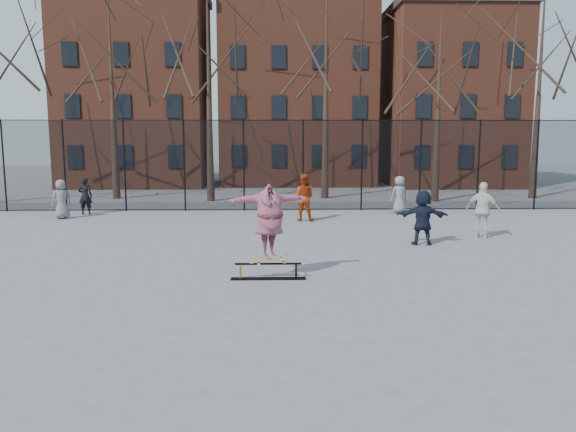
{
  "coord_description": "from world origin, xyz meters",
  "views": [
    {
      "loc": [
        -0.12,
        -11.69,
        3.37
      ],
      "look_at": [
        0.23,
        1.5,
        1.44
      ],
      "focal_mm": 35.0,
      "sensor_mm": 36.0,
      "label": 1
    }
  ],
  "objects_px": {
    "skater": "(270,223)",
    "bystander_black": "(85,196)",
    "bystander_grey": "(61,199)",
    "bystander_white": "(483,210)",
    "bystander_extra": "(399,195)",
    "skateboard": "(270,261)",
    "bystander_red": "(303,197)",
    "skate_rail": "(268,273)",
    "bystander_navy": "(423,217)"
  },
  "relations": [
    {
      "from": "skate_rail",
      "to": "bystander_grey",
      "type": "relative_size",
      "value": 1.12
    },
    {
      "from": "skateboard",
      "to": "skater",
      "type": "distance_m",
      "value": 0.89
    },
    {
      "from": "bystander_grey",
      "to": "bystander_black",
      "type": "distance_m",
      "value": 1.32
    },
    {
      "from": "skater",
      "to": "bystander_navy",
      "type": "relative_size",
      "value": 1.22
    },
    {
      "from": "skate_rail",
      "to": "skateboard",
      "type": "height_order",
      "value": "skateboard"
    },
    {
      "from": "skater",
      "to": "bystander_grey",
      "type": "xyz_separation_m",
      "value": [
        -8.38,
        9.68,
        -0.53
      ]
    },
    {
      "from": "skate_rail",
      "to": "skateboard",
      "type": "xyz_separation_m",
      "value": [
        0.04,
        0.0,
        0.28
      ]
    },
    {
      "from": "skateboard",
      "to": "bystander_white",
      "type": "relative_size",
      "value": 0.44
    },
    {
      "from": "bystander_black",
      "to": "bystander_red",
      "type": "distance_m",
      "value": 9.31
    },
    {
      "from": "skateboard",
      "to": "bystander_grey",
      "type": "distance_m",
      "value": 12.81
    },
    {
      "from": "skater",
      "to": "bystander_red",
      "type": "bearing_deg",
      "value": 61.93
    },
    {
      "from": "bystander_grey",
      "to": "bystander_red",
      "type": "xyz_separation_m",
      "value": [
        9.65,
        -0.78,
        0.14
      ]
    },
    {
      "from": "skate_rail",
      "to": "skater",
      "type": "relative_size",
      "value": 0.86
    },
    {
      "from": "bystander_black",
      "to": "bystander_red",
      "type": "xyz_separation_m",
      "value": [
        9.1,
        -1.98,
        0.14
      ]
    },
    {
      "from": "bystander_grey",
      "to": "bystander_white",
      "type": "distance_m",
      "value": 15.96
    },
    {
      "from": "bystander_grey",
      "to": "bystander_black",
      "type": "xyz_separation_m",
      "value": [
        0.55,
        1.2,
        -0.01
      ]
    },
    {
      "from": "skateboard",
      "to": "bystander_grey",
      "type": "bearing_deg",
      "value": 130.89
    },
    {
      "from": "skateboard",
      "to": "bystander_black",
      "type": "bearing_deg",
      "value": 125.75
    },
    {
      "from": "skate_rail",
      "to": "bystander_grey",
      "type": "distance_m",
      "value": 12.79
    },
    {
      "from": "bystander_grey",
      "to": "bystander_navy",
      "type": "relative_size",
      "value": 0.93
    },
    {
      "from": "skater",
      "to": "bystander_extra",
      "type": "xyz_separation_m",
      "value": [
        5.48,
        10.88,
        -0.52
      ]
    },
    {
      "from": "bystander_red",
      "to": "bystander_white",
      "type": "height_order",
      "value": "bystander_red"
    },
    {
      "from": "skate_rail",
      "to": "bystander_extra",
      "type": "distance_m",
      "value": 12.21
    },
    {
      "from": "skateboard",
      "to": "bystander_extra",
      "type": "height_order",
      "value": "bystander_extra"
    },
    {
      "from": "skate_rail",
      "to": "bystander_navy",
      "type": "height_order",
      "value": "bystander_navy"
    },
    {
      "from": "bystander_white",
      "to": "bystander_navy",
      "type": "height_order",
      "value": "bystander_white"
    },
    {
      "from": "skater",
      "to": "bystander_grey",
      "type": "bearing_deg",
      "value": 110.92
    },
    {
      "from": "skate_rail",
      "to": "skateboard",
      "type": "distance_m",
      "value": 0.29
    },
    {
      "from": "bystander_extra",
      "to": "bystander_white",
      "type": "bearing_deg",
      "value": 84.88
    },
    {
      "from": "bystander_grey",
      "to": "bystander_extra",
      "type": "distance_m",
      "value": 13.91
    },
    {
      "from": "skater",
      "to": "bystander_white",
      "type": "height_order",
      "value": "skater"
    },
    {
      "from": "skateboard",
      "to": "bystander_white",
      "type": "xyz_separation_m",
      "value": [
        6.9,
        5.06,
        0.48
      ]
    },
    {
      "from": "skate_rail",
      "to": "bystander_navy",
      "type": "bearing_deg",
      "value": 40.49
    },
    {
      "from": "bystander_navy",
      "to": "skateboard",
      "type": "bearing_deg",
      "value": 47.77
    },
    {
      "from": "bystander_grey",
      "to": "bystander_extra",
      "type": "bearing_deg",
      "value": 149.15
    },
    {
      "from": "bystander_grey",
      "to": "bystander_white",
      "type": "height_order",
      "value": "bystander_white"
    },
    {
      "from": "bystander_grey",
      "to": "bystander_white",
      "type": "relative_size",
      "value": 0.86
    },
    {
      "from": "skate_rail",
      "to": "bystander_red",
      "type": "relative_size",
      "value": 0.95
    },
    {
      "from": "bystander_grey",
      "to": "skate_rail",
      "type": "bearing_deg",
      "value": 94.97
    },
    {
      "from": "bystander_black",
      "to": "bystander_extra",
      "type": "xyz_separation_m",
      "value": [
        13.31,
        0.0,
        0.02
      ]
    },
    {
      "from": "skate_rail",
      "to": "bystander_red",
      "type": "bearing_deg",
      "value": 81.66
    },
    {
      "from": "skate_rail",
      "to": "skater",
      "type": "height_order",
      "value": "skater"
    },
    {
      "from": "bystander_grey",
      "to": "bystander_navy",
      "type": "height_order",
      "value": "bystander_navy"
    },
    {
      "from": "skateboard",
      "to": "bystander_red",
      "type": "relative_size",
      "value": 0.44
    },
    {
      "from": "skateboard",
      "to": "bystander_navy",
      "type": "height_order",
      "value": "bystander_navy"
    },
    {
      "from": "skate_rail",
      "to": "bystander_white",
      "type": "distance_m",
      "value": 8.63
    },
    {
      "from": "skateboard",
      "to": "bystander_black",
      "type": "distance_m",
      "value": 13.41
    },
    {
      "from": "skateboard",
      "to": "skate_rail",
      "type": "bearing_deg",
      "value": 180.0
    },
    {
      "from": "skater",
      "to": "bystander_navy",
      "type": "height_order",
      "value": "skater"
    },
    {
      "from": "skater",
      "to": "bystander_black",
      "type": "distance_m",
      "value": 13.41
    }
  ]
}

